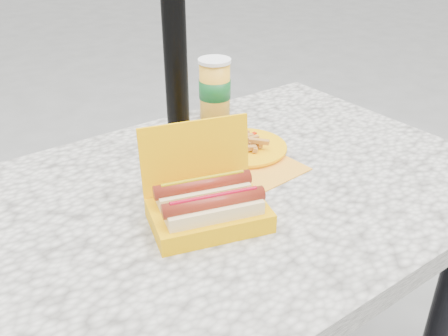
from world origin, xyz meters
TOP-DOWN VIEW (x-y plane):
  - picnic_table at (0.00, 0.00)m, footprint 1.20×0.80m
  - umbrella_pole at (0.00, 0.16)m, footprint 0.05×0.05m
  - hotdog_box at (-0.09, -0.08)m, footprint 0.25×0.21m
  - fries_plate at (0.15, 0.10)m, footprint 0.21×0.28m
  - soda_cup at (0.21, 0.32)m, footprint 0.09×0.09m

SIDE VIEW (x-z plane):
  - picnic_table at x=0.00m, z-range 0.27..1.02m
  - fries_plate at x=0.15m, z-range 0.74..0.78m
  - hotdog_box at x=-0.09m, z-range 0.70..0.88m
  - soda_cup at x=0.21m, z-range 0.75..0.92m
  - umbrella_pole at x=0.00m, z-range 0.00..2.20m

